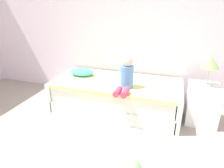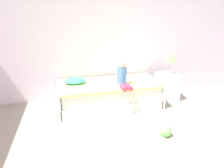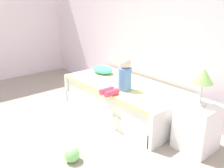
% 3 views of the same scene
% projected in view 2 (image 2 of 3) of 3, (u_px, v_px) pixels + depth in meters
% --- Properties ---
extents(ground_plane, '(9.20, 9.20, 0.00)m').
position_uv_depth(ground_plane, '(183.00, 166.00, 2.40)').
color(ground_plane, '#9E9384').
extents(wall_rear, '(7.20, 0.10, 2.90)m').
position_uv_depth(wall_rear, '(123.00, 33.00, 4.30)').
color(wall_rear, white).
rests_on(wall_rear, ground).
extents(bed, '(2.11, 1.00, 0.50)m').
position_uv_depth(bed, '(109.00, 94.00, 4.04)').
color(bed, white).
rests_on(bed, ground).
extents(nightstand, '(0.44, 0.44, 0.60)m').
position_uv_depth(nightstand, '(167.00, 86.00, 4.33)').
color(nightstand, white).
rests_on(nightstand, ground).
extents(table_lamp, '(0.24, 0.24, 0.45)m').
position_uv_depth(table_lamp, '(170.00, 58.00, 4.12)').
color(table_lamp, silver).
rests_on(table_lamp, nightstand).
extents(child_figure, '(0.20, 0.51, 0.50)m').
position_uv_depth(child_figure, '(122.00, 75.00, 3.73)').
color(child_figure, '#598CD1').
rests_on(child_figure, bed).
extents(pillow, '(0.44, 0.30, 0.13)m').
position_uv_depth(pillow, '(75.00, 81.00, 3.86)').
color(pillow, '#4CCCBC').
rests_on(pillow, bed).
extents(toy_ball, '(0.19, 0.19, 0.19)m').
position_uv_depth(toy_ball, '(166.00, 131.00, 2.99)').
color(toy_ball, '#7FD872').
rests_on(toy_ball, ground).
extents(area_rug, '(1.60, 1.10, 0.01)m').
position_uv_depth(area_rug, '(115.00, 141.00, 2.87)').
color(area_rug, '#B2D189').
rests_on(area_rug, ground).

